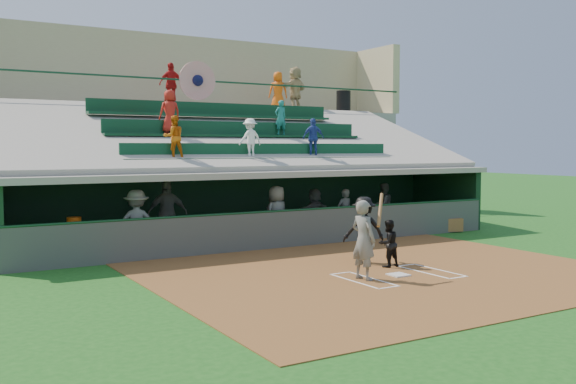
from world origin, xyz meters
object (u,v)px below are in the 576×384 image
catcher (388,243)px  batter_at_plate (364,240)px  water_cooler (74,224)px  home_plate (398,275)px  trash_bin (343,102)px  white_table (72,246)px

catcher → batter_at_plate: bearing=30.4°
water_cooler → home_plate: bearing=-44.7°
trash_bin → catcher: bearing=-120.7°
batter_at_plate → water_cooler: 7.80m
batter_at_plate → trash_bin: trash_bin is taller
catcher → trash_bin: bearing=-122.1°
catcher → water_cooler: (-6.53, 5.02, 0.37)m
batter_at_plate → water_cooler: batter_at_plate is taller
trash_bin → water_cooler: bearing=-154.1°
batter_at_plate → water_cooler: size_ratio=5.25×
home_plate → batter_at_plate: batter_at_plate is taller
catcher → white_table: bearing=-38.4°
home_plate → batter_at_plate: 1.33m
white_table → trash_bin: 15.67m
white_table → water_cooler: 0.57m
batter_at_plate → water_cooler: (-5.07, 5.93, 0.05)m
white_table → home_plate: bearing=-21.3°
white_table → trash_bin: size_ratio=0.89×
catcher → white_table: catcher is taller
catcher → home_plate: bearing=62.2°
trash_bin → white_table: bearing=-154.0°
batter_at_plate → white_table: bearing=131.2°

